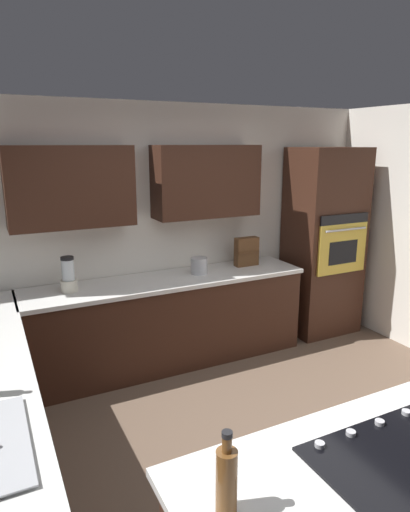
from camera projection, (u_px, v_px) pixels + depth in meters
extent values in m
plane|color=brown|center=(273.00, 460.00, 3.21)|extent=(14.00, 14.00, 0.00)
cube|color=white|center=(163.00, 231.00, 4.71)|extent=(6.00, 0.10, 2.60)
cube|color=#381E14|center=(206.00, 181.00, 4.57)|extent=(1.10, 0.34, 0.72)
cube|color=#381E14|center=(71.00, 187.00, 3.99)|extent=(1.10, 0.34, 0.72)
cube|color=#381E14|center=(169.00, 323.00, 4.55)|extent=(2.80, 0.60, 0.86)
cube|color=silver|center=(168.00, 280.00, 4.44)|extent=(2.84, 0.64, 0.04)
cube|color=silver|center=(406.00, 467.00, 1.88)|extent=(1.98, 0.91, 0.04)
cube|color=#381E14|center=(323.00, 242.00, 5.24)|extent=(0.80, 0.60, 2.16)
cube|color=gold|center=(342.00, 249.00, 4.97)|extent=(0.66, 0.03, 0.56)
cube|color=black|center=(343.00, 252.00, 4.96)|extent=(0.40, 0.01, 0.26)
cube|color=black|center=(345.00, 219.00, 4.88)|extent=(0.66, 0.02, 0.11)
cylinder|color=silver|center=(346.00, 230.00, 4.88)|extent=(0.56, 0.02, 0.02)
cube|color=black|center=(407.00, 461.00, 1.88)|extent=(0.76, 0.56, 0.01)
cylinder|color=#B2B2B7|center=(406.00, 412.00, 2.19)|extent=(0.04, 0.04, 0.02)
cylinder|color=#B2B2B7|center=(380.00, 422.00, 2.11)|extent=(0.04, 0.04, 0.02)
cylinder|color=#B2B2B7|center=(351.00, 433.00, 2.03)|extent=(0.04, 0.04, 0.02)
cylinder|color=#B2B2B7|center=(320.00, 445.00, 1.96)|extent=(0.04, 0.04, 0.02)
cylinder|color=beige|center=(69.00, 286.00, 4.04)|extent=(0.15, 0.15, 0.11)
cylinder|color=silver|center=(68.00, 270.00, 4.00)|extent=(0.11, 0.11, 0.19)
cylinder|color=black|center=(67.00, 258.00, 3.97)|extent=(0.12, 0.12, 0.03)
cube|color=brown|center=(246.00, 252.00, 4.88)|extent=(0.26, 0.10, 0.31)
cube|color=brown|center=(249.00, 253.00, 4.83)|extent=(0.25, 0.02, 0.02)
cylinder|color=#B7BABF|center=(199.00, 266.00, 4.59)|extent=(0.17, 0.17, 0.17)
cylinder|color=brown|center=(226.00, 482.00, 1.60)|extent=(0.08, 0.08, 0.25)
cylinder|color=brown|center=(227.00, 444.00, 1.57)|extent=(0.04, 0.04, 0.06)
cylinder|color=black|center=(227.00, 434.00, 1.56)|extent=(0.04, 0.04, 0.02)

